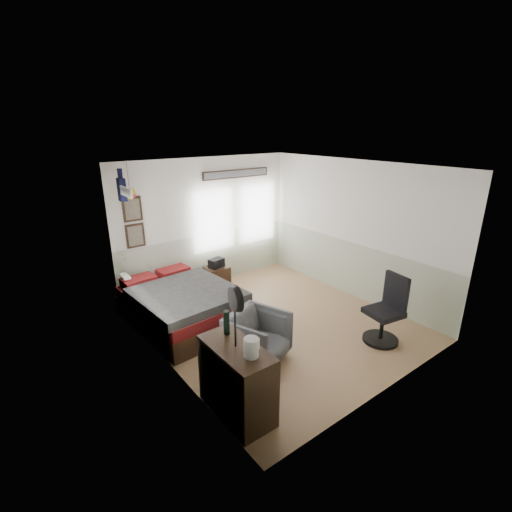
# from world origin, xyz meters

# --- Properties ---
(ground_plane) EXTENTS (4.00, 4.50, 0.01)m
(ground_plane) POSITION_xyz_m (0.00, 0.00, -0.01)
(ground_plane) COLOR tan
(room_shell) EXTENTS (4.02, 4.52, 2.71)m
(room_shell) POSITION_xyz_m (-0.08, 0.19, 1.61)
(room_shell) COLOR white
(room_shell) RESTS_ON ground_plane
(wall_decor) EXTENTS (3.55, 1.32, 1.44)m
(wall_decor) POSITION_xyz_m (-1.10, 1.96, 2.10)
(wall_decor) COLOR #322418
(wall_decor) RESTS_ON room_shell
(bed) EXTENTS (1.66, 2.23, 0.68)m
(bed) POSITION_xyz_m (-1.30, 0.98, 0.33)
(bed) COLOR black
(bed) RESTS_ON ground_plane
(dresser) EXTENTS (0.48, 1.00, 0.90)m
(dresser) POSITION_xyz_m (-1.74, -1.39, 0.45)
(dresser) COLOR black
(dresser) RESTS_ON ground_plane
(armchair) EXTENTS (1.01, 1.02, 0.73)m
(armchair) POSITION_xyz_m (-0.88, -0.67, 0.36)
(armchair) COLOR slate
(armchair) RESTS_ON ground_plane
(nightstand) EXTENTS (0.50, 0.41, 0.48)m
(nightstand) POSITION_xyz_m (-0.03, 1.86, 0.24)
(nightstand) COLOR black
(nightstand) RESTS_ON ground_plane
(task_chair) EXTENTS (0.57, 0.57, 1.12)m
(task_chair) POSITION_xyz_m (1.04, -1.51, 0.46)
(task_chair) COLOR black
(task_chair) RESTS_ON ground_plane
(kettle) EXTENTS (0.19, 0.17, 0.22)m
(kettle) POSITION_xyz_m (-1.71, -1.64, 1.01)
(kettle) COLOR silver
(kettle) RESTS_ON dresser
(bottle) EXTENTS (0.08, 0.08, 0.30)m
(bottle) POSITION_xyz_m (-1.66, -1.08, 1.05)
(bottle) COLOR black
(bottle) RESTS_ON dresser
(stand_fan) EXTENTS (0.13, 0.30, 0.74)m
(stand_fan) POSITION_xyz_m (-1.72, -1.37, 1.48)
(stand_fan) COLOR black
(stand_fan) RESTS_ON dresser
(black_bag) EXTENTS (0.35, 0.27, 0.18)m
(black_bag) POSITION_xyz_m (-0.03, 1.86, 0.57)
(black_bag) COLOR black
(black_bag) RESTS_ON nightstand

